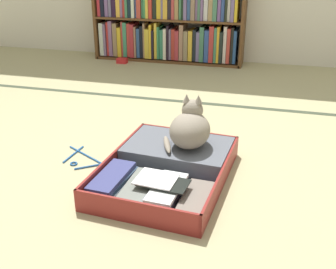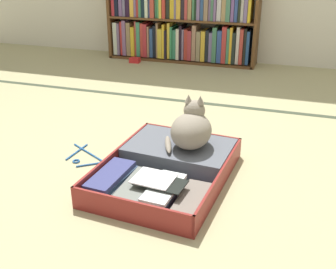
{
  "view_description": "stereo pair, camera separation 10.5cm",
  "coord_description": "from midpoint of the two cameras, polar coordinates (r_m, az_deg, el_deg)",
  "views": [
    {
      "loc": [
        0.49,
        -1.82,
        1.08
      ],
      "look_at": [
        0.02,
        -0.01,
        0.23
      ],
      "focal_mm": 44.74,
      "sensor_mm": 36.0,
      "label": 1
    },
    {
      "loc": [
        0.6,
        -1.79,
        1.08
      ],
      "look_at": [
        0.02,
        -0.01,
        0.23
      ],
      "focal_mm": 44.74,
      "sensor_mm": 36.0,
      "label": 2
    }
  ],
  "objects": [
    {
      "name": "black_cat",
      "position": [
        2.18,
        1.66,
        0.87
      ],
      "size": [
        0.27,
        0.28,
        0.27
      ],
      "color": "gray",
      "rests_on": "open_suitcase"
    },
    {
      "name": "tatami_border",
      "position": [
        3.14,
        3.78,
        4.27
      ],
      "size": [
        4.8,
        0.05,
        0.0
      ],
      "color": "#3B4533",
      "rests_on": "ground_plane"
    },
    {
      "name": "ground_plane",
      "position": [
        2.17,
        -1.86,
        -5.41
      ],
      "size": [
        10.0,
        10.0,
        0.0
      ],
      "primitive_type": "plane",
      "color": "tan"
    },
    {
      "name": "small_red_pouch",
      "position": [
        4.27,
        -6.99,
        9.95
      ],
      "size": [
        0.1,
        0.07,
        0.05
      ],
      "color": "red",
      "rests_on": "ground_plane"
    },
    {
      "name": "clothes_hanger",
      "position": [
        2.36,
        -12.57,
        -3.33
      ],
      "size": [
        0.34,
        0.26,
        0.01
      ],
      "color": "#265CA0",
      "rests_on": "ground_plane"
    },
    {
      "name": "open_suitcase",
      "position": [
        2.14,
        -1.35,
        -4.41
      ],
      "size": [
        0.64,
        0.83,
        0.11
      ],
      "color": "maroon",
      "rests_on": "ground_plane"
    },
    {
      "name": "bookshelf",
      "position": [
        4.27,
        -0.81,
        15.14
      ],
      "size": [
        1.5,
        0.25,
        0.84
      ],
      "color": "brown",
      "rests_on": "ground_plane"
    }
  ]
}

